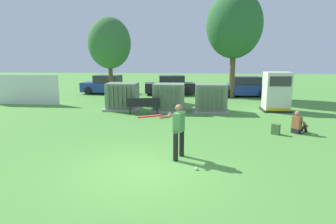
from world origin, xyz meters
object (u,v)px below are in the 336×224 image
Objects in this scene: transformer_mid_east at (211,98)px; generator_enclosure at (277,92)px; backpack at (276,129)px; transformer_west at (123,97)px; park_bench at (143,104)px; parked_car_right_of_center at (244,87)px; seated_spectator at (298,124)px; sports_ball at (196,168)px; transformer_mid_west at (169,98)px; parked_car_left_of_center at (170,86)px; batter at (177,128)px; parked_car_leftmost at (107,85)px.

transformer_mid_east is 0.91× the size of generator_enclosure.
backpack is at bearing -63.54° from transformer_mid_east.
transformer_mid_east is at bearing -1.77° from transformer_west.
parked_car_right_of_center is at bearing 48.29° from park_bench.
generator_enclosure is at bearing 74.50° from backpack.
parked_car_right_of_center is at bearing 91.50° from seated_spectator.
park_bench is at bearing 110.20° from sports_ball.
transformer_mid_west is 6.87m from backpack.
transformer_mid_east is (2.46, -0.00, 0.00)m from transformer_mid_west.
transformer_west is 0.48× the size of parked_car_left_of_center.
batter reaches higher than park_bench.
generator_enclosure is at bearing 4.57° from transformer_mid_west.
sports_ball is at bearing -65.05° from parked_car_leftmost.
transformer_mid_east is at bearing -172.54° from generator_enclosure.
batter is (3.77, -8.13, 0.19)m from transformer_west.
backpack is 0.10× the size of parked_car_left_of_center.
transformer_mid_west reaches higher than sports_ball.
park_bench is at bearing -95.66° from parked_car_left_of_center.
generator_enclosure reaches higher than transformer_mid_west.
transformer_west is at bearing 151.75° from seated_spectator.
parked_car_right_of_center is (11.60, -0.68, 0.00)m from parked_car_leftmost.
parked_car_leftmost is (-6.04, 7.38, -0.04)m from transformer_mid_west.
transformer_mid_west is 0.91× the size of generator_enclosure.
seated_spectator reaches higher than sports_ball.
parked_car_leftmost is at bearing 113.90° from transformer_west.
sports_ball is at bearing -95.96° from transformer_mid_east.
parked_car_leftmost is 11.62m from parked_car_right_of_center.
sports_ball is 16.46m from parked_car_left_of_center.
generator_enclosure reaches higher than parked_car_left_of_center.
transformer_mid_east is 3.93m from generator_enclosure.
transformer_mid_east is at bearing 84.04° from sports_ball.
park_bench is 0.42× the size of parked_car_left_of_center.
generator_enclosure is at bearing -45.33° from parked_car_left_of_center.
parked_car_left_of_center reaches higher than seated_spectator.
transformer_west is 9.88m from seated_spectator.
backpack is (4.86, -4.83, -0.57)m from transformer_mid_west.
batter is at bearing -122.55° from generator_enclosure.
generator_enclosure is 1.32× the size of batter.
batter is 3.95× the size of backpack.
parked_car_right_of_center is at bearing 75.48° from sports_ball.
generator_enclosure is at bearing 7.46° from transformer_mid_east.
parked_car_leftmost is at bearing 139.02° from transformer_mid_east.
transformer_mid_west is 0.48× the size of parked_car_left_of_center.
transformer_mid_west is at bearing -86.08° from parked_car_left_of_center.
parked_car_right_of_center reaches higher than park_bench.
parked_car_left_of_center reaches higher than park_bench.
seated_spectator reaches higher than park_bench.
transformer_mid_west reaches higher than seated_spectator.
sports_ball is (1.53, -8.89, -0.74)m from transformer_mid_west.
seated_spectator is at bearing -61.95° from parked_car_left_of_center.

